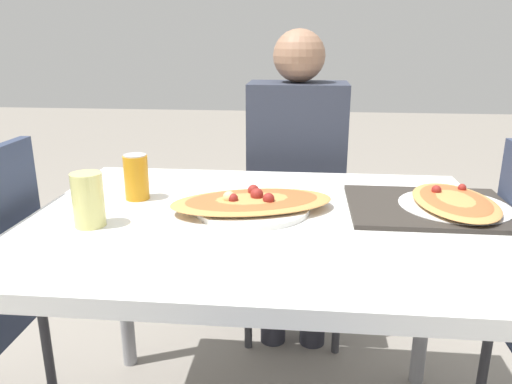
{
  "coord_description": "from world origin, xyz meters",
  "views": [
    {
      "loc": [
        0.1,
        -1.17,
        1.18
      ],
      "look_at": [
        -0.01,
        0.01,
        0.81
      ],
      "focal_mm": 35.0,
      "sensor_mm": 36.0,
      "label": 1
    }
  ],
  "objects_px": {
    "dining_table": "(261,244)",
    "chair_far_seated": "(296,207)",
    "person_seated": "(296,169)",
    "drink_glass": "(88,200)",
    "soda_can": "(136,177)",
    "pizza_main": "(252,203)",
    "pizza_second": "(455,204)"
  },
  "relations": [
    {
      "from": "dining_table",
      "to": "chair_far_seated",
      "type": "bearing_deg",
      "value": 84.35
    },
    {
      "from": "person_seated",
      "to": "drink_glass",
      "type": "height_order",
      "value": "person_seated"
    },
    {
      "from": "chair_far_seated",
      "to": "soda_can",
      "type": "distance_m",
      "value": 0.84
    },
    {
      "from": "person_seated",
      "to": "pizza_main",
      "type": "xyz_separation_m",
      "value": [
        -0.1,
        -0.61,
        0.07
      ]
    },
    {
      "from": "pizza_main",
      "to": "drink_glass",
      "type": "xyz_separation_m",
      "value": [
        -0.37,
        -0.14,
        0.05
      ]
    },
    {
      "from": "person_seated",
      "to": "pizza_second",
      "type": "xyz_separation_m",
      "value": [
        0.42,
        -0.56,
        0.07
      ]
    },
    {
      "from": "chair_far_seated",
      "to": "pizza_second",
      "type": "distance_m",
      "value": 0.83
    },
    {
      "from": "dining_table",
      "to": "pizza_main",
      "type": "distance_m",
      "value": 0.11
    },
    {
      "from": "dining_table",
      "to": "drink_glass",
      "type": "relative_size",
      "value": 8.99
    },
    {
      "from": "soda_can",
      "to": "drink_glass",
      "type": "relative_size",
      "value": 0.97
    },
    {
      "from": "person_seated",
      "to": "pizza_main",
      "type": "height_order",
      "value": "person_seated"
    },
    {
      "from": "chair_far_seated",
      "to": "pizza_main",
      "type": "xyz_separation_m",
      "value": [
        -0.1,
        -0.73,
        0.26
      ]
    },
    {
      "from": "person_seated",
      "to": "pizza_second",
      "type": "distance_m",
      "value": 0.7
    },
    {
      "from": "soda_can",
      "to": "pizza_second",
      "type": "xyz_separation_m",
      "value": [
        0.85,
        -0.01,
        -0.04
      ]
    },
    {
      "from": "dining_table",
      "to": "soda_can",
      "type": "distance_m",
      "value": 0.39
    },
    {
      "from": "pizza_main",
      "to": "pizza_second",
      "type": "xyz_separation_m",
      "value": [
        0.52,
        0.05,
        -0.0
      ]
    },
    {
      "from": "soda_can",
      "to": "dining_table",
      "type": "bearing_deg",
      "value": -17.38
    },
    {
      "from": "person_seated",
      "to": "pizza_second",
      "type": "bearing_deg",
      "value": 126.98
    },
    {
      "from": "dining_table",
      "to": "soda_can",
      "type": "bearing_deg",
      "value": 162.62
    },
    {
      "from": "dining_table",
      "to": "drink_glass",
      "type": "distance_m",
      "value": 0.43
    },
    {
      "from": "chair_far_seated",
      "to": "drink_glass",
      "type": "distance_m",
      "value": 1.04
    },
    {
      "from": "chair_far_seated",
      "to": "soda_can",
      "type": "bearing_deg",
      "value": 56.97
    },
    {
      "from": "pizza_second",
      "to": "person_seated",
      "type": "bearing_deg",
      "value": 126.98
    },
    {
      "from": "person_seated",
      "to": "soda_can",
      "type": "height_order",
      "value": "person_seated"
    },
    {
      "from": "chair_far_seated",
      "to": "drink_glass",
      "type": "relative_size",
      "value": 7.1
    },
    {
      "from": "dining_table",
      "to": "pizza_main",
      "type": "height_order",
      "value": "pizza_main"
    },
    {
      "from": "dining_table",
      "to": "pizza_second",
      "type": "distance_m",
      "value": 0.51
    },
    {
      "from": "person_seated",
      "to": "soda_can",
      "type": "bearing_deg",
      "value": 51.66
    },
    {
      "from": "dining_table",
      "to": "drink_glass",
      "type": "height_order",
      "value": "drink_glass"
    },
    {
      "from": "soda_can",
      "to": "pizza_second",
      "type": "height_order",
      "value": "soda_can"
    },
    {
      "from": "person_seated",
      "to": "pizza_main",
      "type": "distance_m",
      "value": 0.62
    },
    {
      "from": "pizza_main",
      "to": "drink_glass",
      "type": "bearing_deg",
      "value": -158.78
    }
  ]
}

